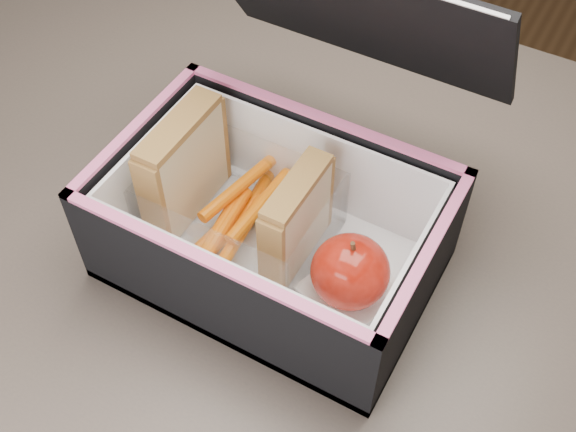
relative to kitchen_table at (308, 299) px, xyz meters
The scene contains 8 objects.
kitchen_table is the anchor object (origin of this frame).
lunch_bag 0.16m from the kitchen_table, 127.19° to the right, with size 0.29×0.29×0.26m.
plastic_tub 0.15m from the kitchen_table, 160.30° to the right, with size 0.16×0.12×0.07m, color white, non-canonical shape.
sandwich_left 0.20m from the kitchen_table, 169.60° to the right, with size 0.03×0.10×0.11m.
sandwich_right 0.16m from the kitchen_table, 97.80° to the right, with size 0.02×0.09×0.10m.
carrot_sticks 0.14m from the kitchen_table, 159.22° to the right, with size 0.05×0.15×0.03m.
paper_napkin 0.13m from the kitchen_table, 31.18° to the right, with size 0.07×0.07×0.01m, color white.
red_apple 0.16m from the kitchen_table, 34.76° to the right, with size 0.08×0.08×0.07m.
Camera 1 is at (0.18, -0.37, 1.30)m, focal length 45.00 mm.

